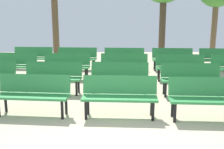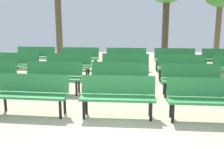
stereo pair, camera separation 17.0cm
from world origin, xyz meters
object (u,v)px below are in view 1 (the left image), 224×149
(bench_r1_c3, at_px, (191,77))
(bench_r3_c0, at_px, (33,56))
(bench_r1_c1, at_px, (53,75))
(bench_r2_c2, at_px, (124,65))
(bench_r3_c1, at_px, (77,57))
(bench_r2_c3, at_px, (180,66))
(tree_1, at_px, (55,24))
(bench_r3_c2, at_px, (124,57))
(bench_r0_c2, at_px, (120,94))
(bench_r2_c1, at_px, (67,64))
(bench_r1_c2, at_px, (119,76))
(bench_r0_c1, at_px, (33,92))
(bench_r2_c0, at_px, (14,64))
(bench_r3_c4, at_px, (220,58))
(bench_r3_c3, at_px, (172,58))
(bench_r0_c3, at_px, (208,96))

(bench_r1_c3, relative_size, bench_r3_c0, 1.00)
(bench_r1_c1, bearing_deg, bench_r2_c2, 42.61)
(bench_r3_c1, bearing_deg, bench_r3_c0, 179.49)
(bench_r2_c3, height_order, tree_1, tree_1)
(bench_r3_c0, bearing_deg, bench_r3_c2, -1.35)
(bench_r0_c2, bearing_deg, bench_r2_c1, 119.11)
(bench_r1_c2, bearing_deg, tree_1, 119.64)
(bench_r0_c1, distance_m, bench_r2_c0, 3.93)
(bench_r2_c1, height_order, tree_1, tree_1)
(bench_r2_c2, xyz_separation_m, bench_r3_c2, (0.09, 1.68, 0.00))
(bench_r0_c2, xyz_separation_m, bench_r2_c3, (2.13, 3.29, 0.00))
(bench_r2_c1, height_order, bench_r3_c2, same)
(bench_r2_c0, distance_m, bench_r3_c0, 1.78)
(bench_r3_c0, bearing_deg, bench_r0_c2, -54.41)
(bench_r1_c1, height_order, bench_r2_c2, same)
(bench_r1_c2, xyz_separation_m, bench_r2_c0, (-3.62, 1.95, 0.00))
(bench_r3_c1, height_order, bench_r3_c4, same)
(bench_r2_c2, relative_size, bench_r3_c0, 1.01)
(bench_r1_c1, height_order, bench_r3_c1, same)
(bench_r0_c2, distance_m, bench_r3_c0, 6.43)
(bench_r0_c1, bearing_deg, bench_r2_c0, 121.14)
(bench_r2_c0, height_order, bench_r3_c4, same)
(bench_r3_c4, bearing_deg, bench_r0_c2, -124.93)
(bench_r1_c2, relative_size, bench_r2_c0, 1.00)
(bench_r3_c2, bearing_deg, bench_r2_c2, -88.13)
(bench_r1_c1, bearing_deg, bench_r1_c3, 0.39)
(bench_r2_c1, height_order, bench_r3_c3, same)
(bench_r2_c0, xyz_separation_m, bench_r2_c1, (1.86, -0.13, 0.00))
(bench_r3_c3, relative_size, tree_1, 0.48)
(bench_r2_c2, bearing_deg, bench_r3_c4, 25.38)
(bench_r3_c3, relative_size, bench_r3_c4, 0.99)
(bench_r2_c0, distance_m, bench_r3_c2, 4.18)
(bench_r3_c0, bearing_deg, tree_1, 86.62)
(bench_r0_c3, bearing_deg, bench_r0_c2, 178.36)
(bench_r3_c4, bearing_deg, bench_r2_c0, -165.82)
(bench_r1_c1, height_order, bench_r2_c0, same)
(bench_r0_c3, bearing_deg, bench_r3_c4, 69.37)
(bench_r2_c2, bearing_deg, bench_r1_c3, -42.72)
(bench_r1_c3, relative_size, bench_r3_c4, 0.99)
(bench_r2_c1, distance_m, bench_r3_c1, 1.72)
(tree_1, bearing_deg, bench_r0_c2, -70.37)
(bench_r1_c1, height_order, bench_r2_c1, same)
(bench_r1_c3, bearing_deg, bench_r0_c3, -91.86)
(bench_r2_c0, height_order, tree_1, tree_1)
(bench_r2_c1, bearing_deg, bench_r1_c3, -22.97)
(bench_r2_c3, bearing_deg, bench_r1_c2, -137.93)
(bench_r2_c0, relative_size, bench_r3_c3, 1.01)
(bench_r3_c3, bearing_deg, bench_r1_c2, -120.14)
(bench_r1_c1, distance_m, bench_r3_c2, 3.95)
(bench_r2_c2, height_order, bench_r3_c1, same)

